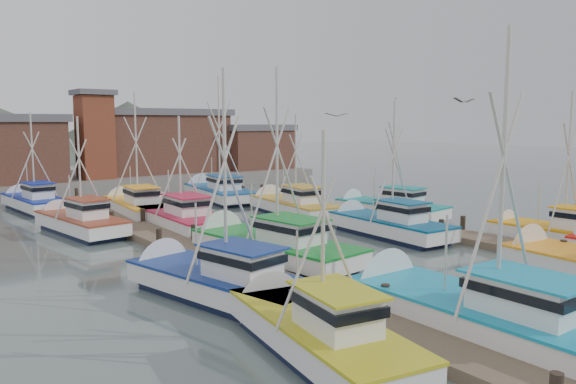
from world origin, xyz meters
TOP-DOWN VIEW (x-y plane):
  - ground at (0.00, 0.00)m, footprint 260.00×260.00m
  - dock_left at (-7.00, 4.04)m, footprint 2.30×46.00m
  - dock_right at (7.00, 4.04)m, footprint 2.30×46.00m
  - quay at (0.00, 37.00)m, footprint 44.00×16.00m
  - shed_center at (6.00, 37.00)m, footprint 14.84×9.54m
  - shed_right at (17.00, 34.00)m, footprint 8.48×6.36m
  - lookout_tower at (-2.00, 33.00)m, footprint 3.60×3.60m
  - boat_0 at (-4.71, -11.59)m, footprint 4.23×10.33m
  - boat_2 at (-9.79, -9.64)m, footprint 3.85×8.51m
  - boat_4 at (-4.45, 0.36)m, footprint 4.31×10.34m
  - boat_5 at (4.31, 0.83)m, footprint 3.45×8.84m
  - boat_6 at (-9.57, -3.51)m, footprint 4.54×9.50m
  - boat_7 at (9.54, -6.60)m, footprint 3.53×7.95m
  - boat_8 at (-4.32, 10.66)m, footprint 3.53×10.08m
  - boat_9 at (4.54, 10.27)m, footprint 3.96×9.55m
  - boat_10 at (-9.90, 12.61)m, footprint 3.57×8.65m
  - boat_11 at (9.16, 5.30)m, footprint 3.75×8.79m
  - boat_12 at (-4.64, 16.63)m, footprint 3.81×9.25m
  - boat_13 at (4.17, 20.36)m, footprint 4.57×10.43m
  - boat_14 at (-10.01, 23.57)m, footprint 3.35×8.68m
  - gull_near at (0.49, -7.19)m, footprint 1.55×0.65m
  - gull_far at (1.29, 1.74)m, footprint 1.55×0.62m

SIDE VIEW (x-z plane):
  - ground at x=0.00m, z-range 0.00..0.00m
  - dock_left at x=-7.00m, z-range -0.54..0.96m
  - dock_right at x=7.00m, z-range -0.54..0.96m
  - quay at x=0.00m, z-range 0.00..1.20m
  - boat_2 at x=-9.79m, z-range -2.88..4.23m
  - boat_8 at x=-4.32m, z-range -3.31..4.67m
  - boat_9 at x=4.54m, z-range -3.34..4.69m
  - boat_10 at x=-9.90m, z-range -3.17..4.53m
  - boat_5 at x=4.31m, z-range -3.61..4.97m
  - boat_14 at x=-10.01m, z-range -3.37..4.73m
  - boat_7 at x=9.54m, z-range -3.76..5.12m
  - boat_11 at x=9.16m, z-range -3.85..5.22m
  - boat_12 at x=-4.64m, z-range -4.09..5.46m
  - boat_6 at x=-9.57m, z-range -4.01..5.38m
  - boat_4 at x=-4.45m, z-range -4.39..5.76m
  - boat_0 at x=-4.71m, z-range -4.53..5.90m
  - boat_13 at x=4.17m, z-range -5.04..6.43m
  - shed_right at x=17.00m, z-range 1.24..6.44m
  - shed_center at x=6.00m, z-range 1.24..8.14m
  - lookout_tower at x=-2.00m, z-range 1.30..9.80m
  - gull_far at x=1.29m, z-range 6.94..7.18m
  - gull_near at x=0.49m, z-range 7.45..7.69m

